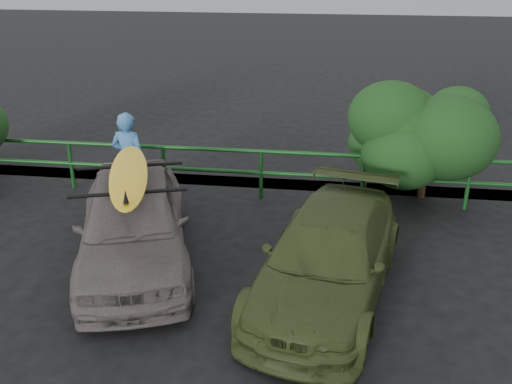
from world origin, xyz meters
TOP-DOWN VIEW (x-y plane):
  - ground at (0.00, 0.00)m, footprint 80.00×80.00m
  - guardrail at (0.00, 5.00)m, footprint 14.00×0.08m
  - shrub_right at (5.00, 5.50)m, footprint 3.20×2.40m
  - sedan at (-0.68, 2.18)m, footprint 2.89×4.51m
  - olive_vehicle at (2.39, 1.69)m, footprint 2.54×4.46m
  - man at (-1.47, 4.35)m, footprint 0.75×0.55m
  - roof_rack at (-0.68, 2.18)m, footprint 1.96×1.63m
  - surfboard at (-0.68, 2.18)m, footprint 1.39×2.81m

SIDE VIEW (x-z plane):
  - ground at x=0.00m, z-range 0.00..0.00m
  - guardrail at x=0.00m, z-range 0.00..1.04m
  - olive_vehicle at x=2.39m, z-range 0.00..1.22m
  - sedan at x=-0.68m, z-range 0.00..1.43m
  - man at x=-1.47m, z-range 0.00..1.88m
  - shrub_right at x=5.00m, z-range 0.00..2.26m
  - roof_rack at x=-0.68m, z-range 1.43..1.49m
  - surfboard at x=-0.68m, z-range 1.49..1.57m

